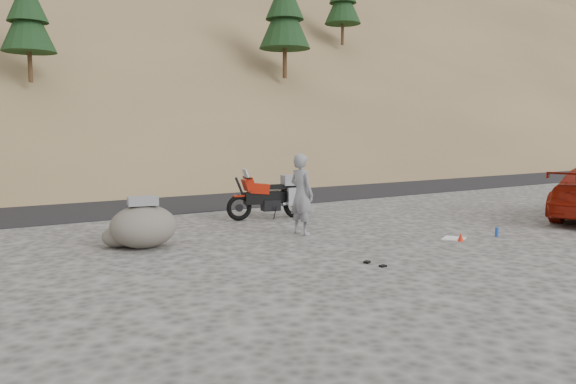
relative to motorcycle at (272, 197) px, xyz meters
name	(u,v)px	position (x,y,z in m)	size (l,w,h in m)	color
ground	(342,241)	(-0.32, -3.45, -0.59)	(140.00, 140.00, 0.00)	#44423F
road	(183,199)	(-0.32, 5.55, -0.59)	(120.00, 7.00, 0.05)	black
hillside	(29,23)	(-0.37, 37.42, 10.48)	(120.00, 73.00, 46.72)	brown
motorcycle	(272,197)	(0.00, 0.00, 0.00)	(2.32, 0.89, 1.39)	black
man	(301,234)	(-0.62, -2.35, -0.59)	(0.67, 0.44, 1.85)	gray
boulder	(143,225)	(-4.15, -1.89, -0.13)	(1.70, 1.59, 1.05)	#57514A
small_rock	(120,236)	(-4.53, -1.54, -0.38)	(0.78, 0.71, 0.44)	#57514A
gear_white_cloth	(454,238)	(1.88, -4.61, -0.58)	(0.50, 0.44, 0.02)	white
gear_bottle	(497,232)	(2.90, -4.94, -0.49)	(0.08, 0.08, 0.21)	#1B44A2
gear_funnel	(461,237)	(1.80, -4.87, -0.50)	(0.14, 0.14, 0.18)	red
gear_glove_a	(383,266)	(-1.17, -5.70, -0.58)	(0.12, 0.09, 0.03)	black
gear_glove_b	(367,262)	(-1.22, -5.34, -0.57)	(0.12, 0.09, 0.04)	black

